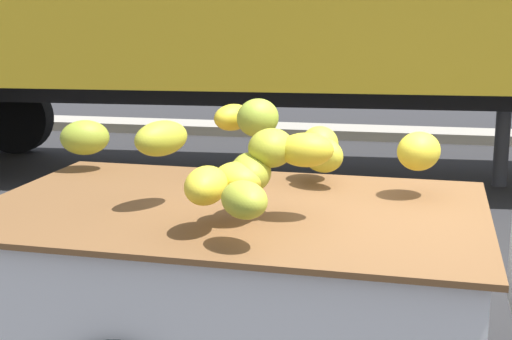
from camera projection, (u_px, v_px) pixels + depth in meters
curb_strip at (432, 135)px, 12.31m from camera, size 80.00×0.80×0.16m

